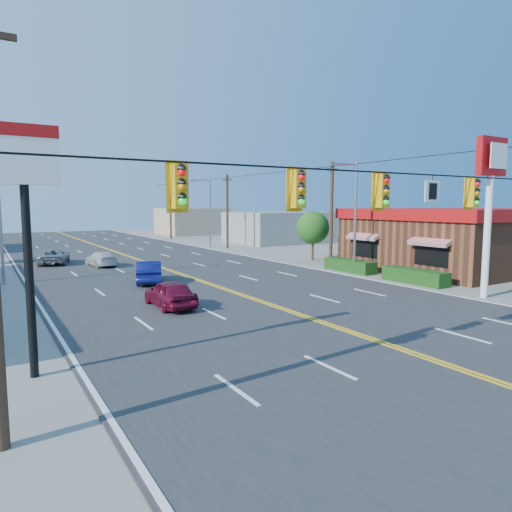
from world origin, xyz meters
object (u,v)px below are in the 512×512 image
kfc_pylon (490,185)px  car_magenta (170,295)px  pizza_hut_sign (25,198)px  car_silver (54,257)px  car_blue (149,272)px  car_white (101,259)px  kfc (457,238)px  signal_span (405,208)px

kfc_pylon → car_magenta: size_ratio=2.17×
pizza_hut_sign → car_silver: (4.10, 26.86, -4.54)m
car_magenta → car_silver: (-2.48, 20.47, -0.03)m
kfc_pylon → car_blue: kfc_pylon is taller
car_blue → car_silver: (-3.85, 13.09, -0.07)m
car_blue → car_white: size_ratio=1.06×
car_magenta → car_blue: size_ratio=0.91×
pizza_hut_sign → car_magenta: bearing=44.2°
kfc → car_blue: size_ratio=3.81×
signal_span → car_magenta: bearing=112.5°
kfc → car_magenta: size_ratio=4.17×
car_blue → signal_span: bearing=117.6°
pizza_hut_sign → car_silver: size_ratio=1.49×
signal_span → car_magenta: signal_span is taller
kfc → kfc_pylon: (-8.90, -8.00, 3.66)m
kfc_pylon → car_silver: 32.72m
kfc → car_silver: kfc is taller
kfc_pylon → pizza_hut_sign: kfc_pylon is taller
car_silver → car_magenta: bearing=111.4°
car_blue → car_silver: bearing=-55.4°
signal_span → car_white: signal_span is taller
signal_span → car_white: (-3.72, 27.43, -4.30)m
signal_span → car_blue: size_ratio=5.68×
car_magenta → car_blue: (1.37, 7.37, 0.04)m
kfc → car_magenta: kfc is taller
signal_span → car_silver: bearing=102.4°
car_magenta → car_blue: car_blue is taller
signal_span → car_white: 28.02m
car_white → kfc: bearing=141.8°
kfc_pylon → car_white: bearing=122.3°
car_white → car_silver: (-3.06, 3.42, 0.05)m
signal_span → kfc: signal_span is taller
car_silver → pizza_hut_sign: bearing=95.8°
car_white → car_blue: bearing=89.5°
car_blue → kfc: bearing=-175.9°
car_blue → car_silver: size_ratio=0.93×
signal_span → kfc: bearing=30.9°
pizza_hut_sign → car_magenta: size_ratio=1.75×
kfc → pizza_hut_sign: size_ratio=2.38×
kfc → car_magenta: bearing=-176.2°
signal_span → car_silver: size_ratio=5.30×
kfc_pylon → car_white: 28.27m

